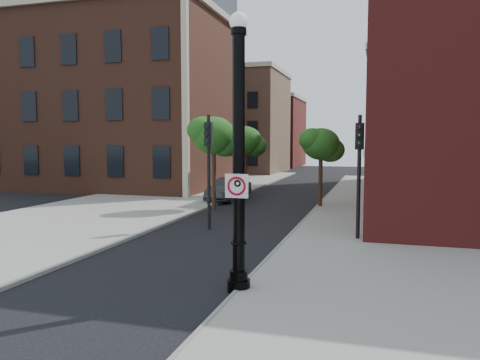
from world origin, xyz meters
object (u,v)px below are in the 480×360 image
(traffic_signal_left, at_px, (209,153))
(traffic_signal_right, at_px, (359,157))
(lamppost, at_px, (239,166))
(parked_car, at_px, (229,189))
(no_parking_sign, at_px, (237,186))

(traffic_signal_left, relative_size, traffic_signal_right, 1.03)
(lamppost, bearing_deg, parked_car, 108.85)
(no_parking_sign, relative_size, traffic_signal_right, 0.12)
(lamppost, relative_size, parked_car, 1.60)
(no_parking_sign, bearing_deg, lamppost, 90.33)
(lamppost, distance_m, traffic_signal_right, 7.77)
(no_parking_sign, xyz_separation_m, traffic_signal_right, (2.74, 7.45, 0.52))
(lamppost, bearing_deg, traffic_signal_left, 115.61)
(parked_car, bearing_deg, no_parking_sign, -66.17)
(lamppost, height_order, traffic_signal_right, lamppost)
(lamppost, xyz_separation_m, traffic_signal_left, (-3.79, 7.91, 0.10))
(parked_car, bearing_deg, traffic_signal_left, -71.89)
(lamppost, relative_size, traffic_signal_right, 1.45)
(lamppost, distance_m, no_parking_sign, 0.54)
(traffic_signal_left, xyz_separation_m, traffic_signal_right, (6.53, -0.65, -0.09))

